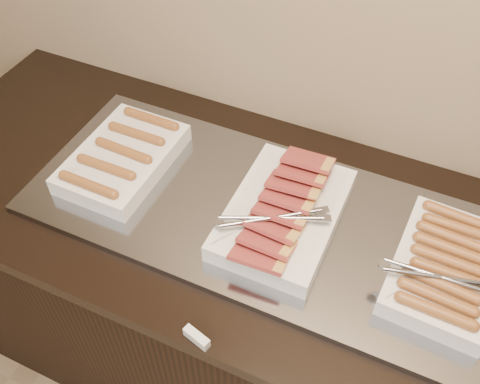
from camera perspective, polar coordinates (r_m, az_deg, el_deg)
name	(u,v)px	position (r m, az deg, el deg)	size (l,w,h in m)	color
counter	(265,312)	(1.71, 2.74, -12.65)	(2.06, 0.76, 0.90)	black
warming_tray	(264,216)	(1.33, 2.60, -2.61)	(1.20, 0.50, 0.02)	gray
dish_left	(123,158)	(1.45, -12.37, 3.61)	(0.23, 0.34, 0.07)	silver
dish_center	(283,213)	(1.29, 4.63, -2.21)	(0.27, 0.40, 0.09)	silver
dish_right	(446,269)	(1.27, 21.10, -7.63)	(0.27, 0.34, 0.08)	silver
label_holder	(197,337)	(1.15, -4.64, -15.21)	(0.06, 0.02, 0.02)	silver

